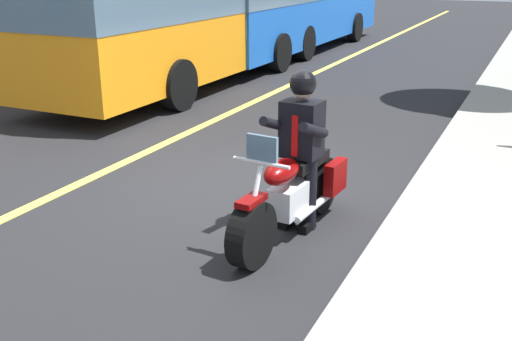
# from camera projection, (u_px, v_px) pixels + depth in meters

# --- Properties ---
(ground_plane) EXTENTS (80.00, 80.00, 0.00)m
(ground_plane) POSITION_uv_depth(u_px,v_px,m) (239.00, 190.00, 7.73)
(ground_plane) COLOR black
(lane_center_stripe) EXTENTS (60.00, 0.16, 0.01)m
(lane_center_stripe) POSITION_uv_depth(u_px,v_px,m) (114.00, 167.00, 8.54)
(lane_center_stripe) COLOR #E5DB4C
(lane_center_stripe) RESTS_ON ground_plane
(motorcycle_main) EXTENTS (2.22, 0.70, 1.26)m
(motorcycle_main) POSITION_uv_depth(u_px,v_px,m) (292.00, 194.00, 6.35)
(motorcycle_main) COLOR black
(motorcycle_main) RESTS_ON ground_plane
(rider_main) EXTENTS (0.65, 0.58, 1.74)m
(rider_main) POSITION_uv_depth(u_px,v_px,m) (301.00, 137.00, 6.31)
(rider_main) COLOR black
(rider_main) RESTS_ON ground_plane
(bus_far) EXTENTS (11.05, 2.70, 3.30)m
(bus_far) POSITION_uv_depth(u_px,v_px,m) (206.00, 0.00, 14.37)
(bus_far) COLOR orange
(bus_far) RESTS_ON ground_plane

